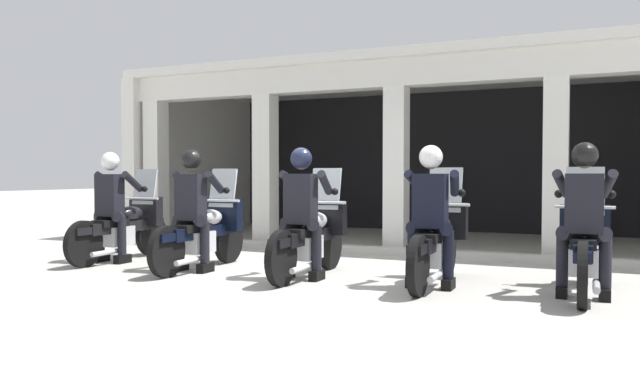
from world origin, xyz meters
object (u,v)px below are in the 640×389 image
Objects in this scene: motorcycle_left at (205,231)px; police_officer_left at (192,199)px; police_officer_far_left at (111,197)px; police_officer_right at (431,204)px; motorcycle_right at (437,241)px; motorcycle_far_right at (584,247)px; motorcycle_far_left at (125,226)px; motorcycle_center at (312,236)px; police_officer_far_right at (584,206)px; police_officer_center at (302,201)px.

police_officer_left reaches higher than motorcycle_left.
police_officer_far_left is 4.67m from police_officer_right.
motorcycle_far_right is (1.56, 0.05, 0.00)m from motorcycle_right.
motorcycle_left is (1.56, -0.22, 0.00)m from motorcycle_far_left.
motorcycle_center is (1.56, 0.32, -0.44)m from police_officer_left.
police_officer_far_right is at bearing -2.87° from police_officer_far_left.
motorcycle_center is 1.63m from police_officer_right.
police_officer_right is at bearing -7.13° from police_officer_center.
police_officer_far_left is at bearing 167.52° from police_officer_center.
motorcycle_far_left is at bearing 167.52° from motorcycle_center.
police_officer_left is (1.56, -0.50, 0.44)m from motorcycle_far_left.
motorcycle_far_right is 0.52m from police_officer_far_right.
motorcycle_right is (3.11, 0.10, 0.00)m from motorcycle_left.
police_officer_far_left is at bearing 172.75° from motorcycle_far_right.
motorcycle_center is at bearing -10.86° from motorcycle_left.
police_officer_far_left and police_officer_left have the same top height.
police_officer_left reaches higher than motorcycle_far_left.
motorcycle_center and motorcycle_far_right have the same top height.
motorcycle_far_right is at bearing 80.54° from police_officer_far_right.
motorcycle_right is 1.29× the size of police_officer_right.
motorcycle_left is 1.29× the size of police_officer_center.
police_officer_left is at bearing -20.04° from motorcycle_far_left.
police_officer_far_left is at bearing -92.47° from motorcycle_far_left.
motorcycle_left is 4.67m from motorcycle_far_right.
police_officer_left reaches higher than motorcycle_center.
police_officer_center reaches higher than motorcycle_far_right.
motorcycle_center is 1.00× the size of motorcycle_far_right.
motorcycle_left is 1.29× the size of police_officer_far_right.
motorcycle_center is at bearing -0.60° from police_officer_left.
police_officer_left is 0.78× the size of motorcycle_far_right.
police_officer_left is at bearing 172.25° from police_officer_center.
motorcycle_right is (1.56, 0.06, 0.00)m from motorcycle_center.
motorcycle_center is at bearing 167.51° from police_officer_far_right.
motorcycle_right is at bearing 3.10° from police_officer_center.
motorcycle_far_right is at bearing -7.31° from motorcycle_center.
motorcycle_far_right is (6.23, 0.21, -0.44)m from police_officer_far_left.
police_officer_right is at bearing -3.67° from police_officer_far_left.
motorcycle_far_left is 1.29× the size of police_officer_center.
motorcycle_far_left and motorcycle_left have the same top height.
motorcycle_far_right is at bearing 2.82° from police_officer_right.
police_officer_far_left is 6.23m from police_officer_far_right.
motorcycle_right is (1.56, 0.34, -0.44)m from police_officer_center.
motorcycle_far_left is 3.18m from police_officer_center.
motorcycle_center is at bearing 172.72° from motorcycle_far_right.
police_officer_center is 0.78× the size of motorcycle_right.
motorcycle_far_right is (1.56, 0.33, -0.44)m from police_officer_right.
police_officer_left is 1.00× the size of police_officer_center.
police_officer_left is 3.17m from motorcycle_right.
police_officer_right is 1.65m from motorcycle_far_right.
motorcycle_right is (3.12, 0.38, -0.44)m from police_officer_left.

